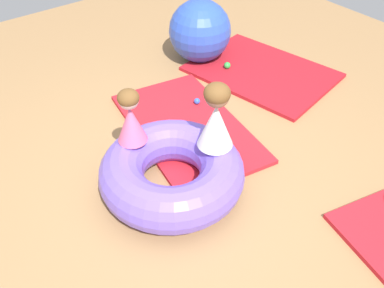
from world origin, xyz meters
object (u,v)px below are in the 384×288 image
(play_ball_red, at_px, (221,150))
(exercise_ball_large, at_px, (200,31))
(play_ball_green, at_px, (227,65))
(inflatable_cushion, at_px, (172,172))
(child_in_pink, at_px, (130,117))
(play_ball_blue, at_px, (197,101))
(child_in_white, at_px, (216,116))

(play_ball_red, height_order, exercise_ball_large, exercise_ball_large)
(play_ball_green, xyz_separation_m, play_ball_red, (1.04, -1.00, -0.00))
(inflatable_cushion, height_order, child_in_pink, child_in_pink)
(play_ball_blue, height_order, play_ball_green, play_ball_green)
(child_in_pink, distance_m, play_ball_blue, 1.18)
(child_in_white, xyz_separation_m, play_ball_blue, (-0.86, 0.51, -0.55))
(child_in_white, bearing_deg, play_ball_red, 120.18)
(play_ball_red, xyz_separation_m, exercise_ball_large, (-1.46, 0.94, 0.28))
(child_in_white, relative_size, child_in_pink, 1.19)
(inflatable_cushion, bearing_deg, child_in_white, 74.13)
(play_ball_blue, xyz_separation_m, exercise_ball_large, (-0.75, 0.64, 0.28))
(child_in_pink, height_order, play_ball_blue, child_in_pink)
(inflatable_cushion, bearing_deg, exercise_ball_large, 135.38)
(play_ball_green, bearing_deg, child_in_white, -45.34)
(play_ball_blue, bearing_deg, exercise_ball_large, 139.76)
(play_ball_blue, xyz_separation_m, play_ball_green, (-0.34, 0.70, 0.01))
(play_ball_red, bearing_deg, exercise_ball_large, 147.32)
(inflatable_cushion, height_order, child_in_white, child_in_white)
(child_in_pink, bearing_deg, inflatable_cushion, 24.96)
(play_ball_blue, distance_m, play_ball_green, 0.78)
(inflatable_cushion, relative_size, play_ball_green, 15.43)
(exercise_ball_large, bearing_deg, child_in_white, -35.38)
(inflatable_cushion, height_order, play_ball_green, inflatable_cushion)
(play_ball_blue, bearing_deg, child_in_white, -30.57)
(child_in_white, relative_size, exercise_ball_large, 0.77)
(play_ball_green, bearing_deg, inflatable_cushion, -54.86)
(child_in_white, xyz_separation_m, child_in_pink, (-0.44, -0.48, -0.04))
(child_in_white, bearing_deg, play_ball_green, 128.47)
(child_in_white, bearing_deg, child_in_pink, -138.88)
(child_in_white, relative_size, play_ball_blue, 8.89)
(child_in_white, relative_size, play_ball_green, 7.38)
(play_ball_blue, relative_size, play_ball_green, 0.83)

